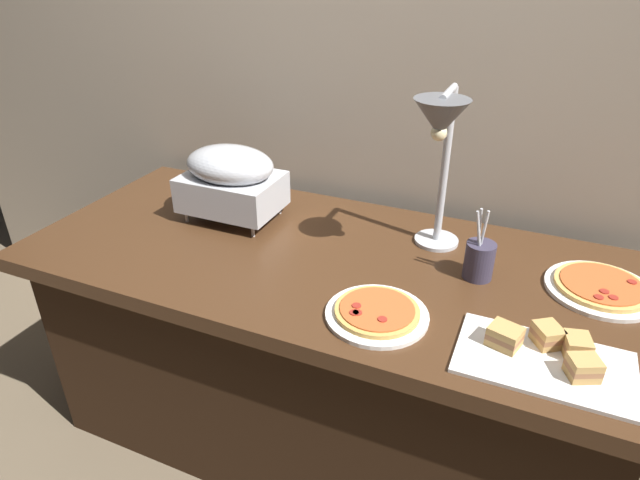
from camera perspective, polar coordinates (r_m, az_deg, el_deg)
ground_plane at (r=2.16m, az=0.52°, el=-19.35°), size 8.00×8.00×0.00m
back_wall at (r=1.95m, az=6.70°, el=16.60°), size 4.40×0.04×2.40m
buffet_table at (r=1.89m, az=0.57°, el=-11.50°), size 1.90×0.84×0.76m
chafing_dish at (r=1.87m, az=-9.38°, el=6.40°), size 0.33×0.24×0.26m
heat_lamp at (r=1.52m, az=12.63°, el=10.77°), size 0.15×0.30×0.51m
pizza_plate_front at (r=1.69m, az=27.53°, el=-4.47°), size 0.29×0.29×0.03m
pizza_plate_center at (r=1.41m, az=6.03°, el=-7.67°), size 0.27×0.27×0.03m
sandwich_platter at (r=1.37m, az=22.81°, el=-11.10°), size 0.39×0.23×0.06m
sauce_cup_near at (r=2.16m, az=-12.18°, el=5.54°), size 0.06×0.06×0.03m
utensil_holder at (r=1.60m, az=16.45°, el=-2.01°), size 0.08×0.08×0.22m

